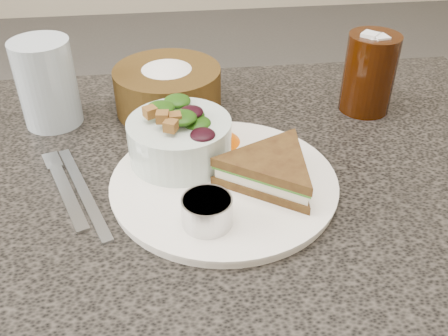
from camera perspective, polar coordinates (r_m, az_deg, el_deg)
name	(u,v)px	position (r m, az deg, el deg)	size (l,w,h in m)	color
dinner_plate	(224,183)	(0.64, 0.00, -1.74)	(0.29, 0.29, 0.01)	white
sandwich	(272,170)	(0.62, 5.45, -0.25)	(0.15, 0.15, 0.04)	#4F3716
salad_bowl	(179,133)	(0.66, -5.11, 4.00)	(0.14, 0.14, 0.08)	silver
dressing_ramekin	(207,212)	(0.56, -1.95, -4.99)	(0.06, 0.06, 0.03)	#B9B9B9
orange_wedge	(217,133)	(0.70, -0.75, 3.99)	(0.07, 0.07, 0.03)	#E95901
fork	(67,193)	(0.66, -17.54, -2.72)	(0.02, 0.16, 0.00)	#A2A2A4
knife	(83,192)	(0.66, -15.76, -2.62)	(0.01, 0.21, 0.00)	#ADB1B8
bread_basket	(167,82)	(0.80, -6.48, 9.72)	(0.17, 0.17, 0.10)	#4A3414
cola_glass	(370,70)	(0.82, 16.32, 10.71)	(0.08, 0.08, 0.14)	black
water_glass	(47,83)	(0.80, -19.58, 9.12)	(0.09, 0.09, 0.13)	#A6B4C0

